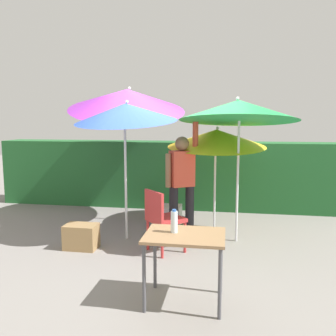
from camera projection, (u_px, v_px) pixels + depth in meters
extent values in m
plane|color=gray|center=(165.00, 241.00, 5.45)|extent=(24.00, 24.00, 0.00)
cube|color=#23602D|center=(183.00, 174.00, 7.56)|extent=(8.00, 0.70, 1.40)
cylinder|color=silver|center=(238.00, 182.00, 5.34)|extent=(0.04, 0.04, 1.84)
cone|color=green|center=(238.00, 110.00, 5.20)|extent=(1.76, 1.78, 0.49)
sphere|color=silver|center=(238.00, 98.00, 5.18)|extent=(0.05, 0.05, 0.05)
cylinder|color=silver|center=(215.00, 187.00, 6.08)|extent=(0.04, 0.04, 1.41)
cone|color=yellow|center=(216.00, 138.00, 5.96)|extent=(1.66, 1.68, 0.45)
sphere|color=silver|center=(217.00, 128.00, 5.94)|extent=(0.05, 0.05, 0.05)
cylinder|color=silver|center=(126.00, 181.00, 5.46)|extent=(0.04, 0.04, 1.83)
cone|color=blue|center=(126.00, 112.00, 5.32)|extent=(1.56, 1.58, 0.50)
sphere|color=silver|center=(127.00, 102.00, 5.29)|extent=(0.05, 0.05, 0.05)
cylinder|color=silver|center=(125.00, 166.00, 6.45)|extent=(0.04, 0.04, 2.04)
cone|color=purple|center=(127.00, 99.00, 6.30)|extent=(2.16, 2.11, 1.06)
sphere|color=silver|center=(129.00, 88.00, 6.28)|extent=(0.05, 0.05, 0.05)
cylinder|color=black|center=(190.00, 211.00, 5.68)|extent=(0.14, 0.14, 0.82)
cylinder|color=black|center=(174.00, 212.00, 5.57)|extent=(0.14, 0.14, 0.82)
cube|color=#E04C38|center=(182.00, 169.00, 5.53)|extent=(0.42, 0.38, 0.56)
sphere|color=#8C6647|center=(182.00, 144.00, 5.48)|extent=(0.22, 0.22, 0.22)
cylinder|color=#E04C38|center=(195.00, 136.00, 5.55)|extent=(0.12, 0.12, 0.56)
cylinder|color=#8C6647|center=(168.00, 171.00, 5.45)|extent=(0.12, 0.12, 0.52)
cylinder|color=#B72D2D|center=(185.00, 237.00, 4.96)|extent=(0.04, 0.04, 0.44)
cylinder|color=#B72D2D|center=(170.00, 230.00, 5.27)|extent=(0.04, 0.04, 0.44)
cylinder|color=#B72D2D|center=(162.00, 242.00, 4.75)|extent=(0.04, 0.04, 0.44)
cylinder|color=#B72D2D|center=(148.00, 235.00, 5.06)|extent=(0.04, 0.04, 0.44)
cube|color=#B72D2D|center=(166.00, 219.00, 4.98)|extent=(0.62, 0.62, 0.05)
cube|color=#B72D2D|center=(154.00, 206.00, 4.84)|extent=(0.33, 0.35, 0.40)
cube|color=silver|center=(168.00, 216.00, 6.21)|extent=(0.44, 0.41, 0.36)
cube|color=#9E7A4C|center=(81.00, 237.00, 5.12)|extent=(0.46, 0.31, 0.36)
cylinder|color=#4C4C51|center=(221.00, 262.00, 3.78)|extent=(0.04, 0.04, 0.69)
cylinder|color=#4C4C51|center=(155.00, 258.00, 3.89)|extent=(0.04, 0.04, 0.69)
cylinder|color=#4C4C51|center=(220.00, 284.00, 3.27)|extent=(0.04, 0.04, 0.69)
cylinder|color=#4C4C51|center=(144.00, 278.00, 3.39)|extent=(0.04, 0.04, 0.69)
cube|color=#99724C|center=(185.00, 236.00, 3.53)|extent=(0.80, 0.60, 0.03)
cylinder|color=silver|center=(174.00, 222.00, 3.57)|extent=(0.07, 0.07, 0.22)
cylinder|color=#2D60B7|center=(174.00, 210.00, 3.55)|extent=(0.04, 0.04, 0.02)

